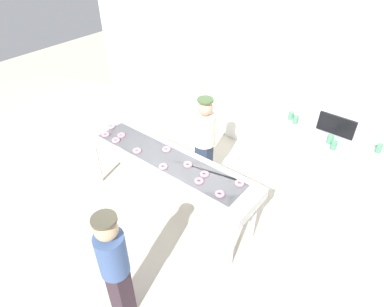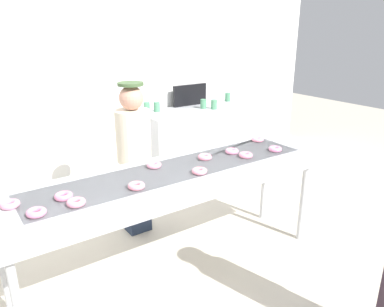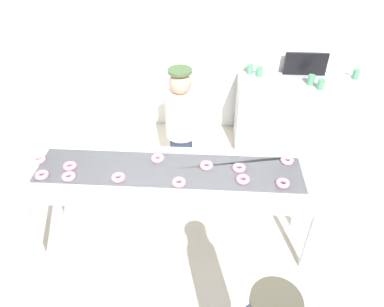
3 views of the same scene
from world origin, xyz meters
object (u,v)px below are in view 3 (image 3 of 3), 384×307
object	(u,v)px
fryer_conveyor	(169,177)
paper_cup_1	(311,80)
menu_display	(306,64)
strawberry_donut_1	(206,165)
paper_cup_4	(356,74)
strawberry_donut_7	(179,182)
strawberry_donut_2	(69,176)
strawberry_donut_6	(158,158)
strawberry_donut_5	(239,168)
paper_cup_2	(259,72)
paper_cup_3	(250,69)
worker_baker	(181,126)
strawberry_donut_9	(118,177)
strawberry_donut_8	(243,179)
strawberry_donut_3	(42,175)
strawberry_donut_0	(39,159)
prep_counter	(300,115)
strawberry_donut_4	(283,183)
strawberry_donut_10	(287,160)
paper_cup_0	(321,84)
strawberry_donut_11	(70,166)

from	to	relation	value
fryer_conveyor	paper_cup_1	distance (m)	2.45
fryer_conveyor	menu_display	distance (m)	2.66
strawberry_donut_1	paper_cup_4	size ratio (longest dim) A/B	0.93
strawberry_donut_7	paper_cup_4	world-z (taller)	paper_cup_4
strawberry_donut_2	strawberry_donut_6	xyz separation A→B (m)	(0.74, 0.30, 0.00)
strawberry_donut_5	paper_cup_2	xyz separation A→B (m)	(0.35, 1.99, 0.02)
paper_cup_1	paper_cup_4	world-z (taller)	same
strawberry_donut_1	paper_cup_3	size ratio (longest dim) A/B	0.93
worker_baker	strawberry_donut_9	bearing A→B (deg)	61.34
strawberry_donut_8	menu_display	distance (m)	2.42
paper_cup_1	strawberry_donut_8	bearing A→B (deg)	-116.57
strawberry_donut_3	paper_cup_2	distance (m)	3.03
strawberry_donut_0	strawberry_donut_6	xyz separation A→B (m)	(1.10, 0.09, 0.00)
fryer_conveyor	paper_cup_3	size ratio (longest dim) A/B	21.76
strawberry_donut_0	paper_cup_1	world-z (taller)	paper_cup_1
strawberry_donut_9	paper_cup_2	xyz separation A→B (m)	(1.41, 2.19, 0.02)
worker_baker	prep_counter	xyz separation A→B (m)	(1.56, 1.01, -0.42)
strawberry_donut_2	strawberry_donut_9	bearing A→B (deg)	1.75
paper_cup_2	strawberry_donut_8	bearing A→B (deg)	-98.64
strawberry_donut_9	worker_baker	xyz separation A→B (m)	(0.47, 0.99, -0.10)
paper_cup_4	strawberry_donut_2	bearing A→B (deg)	-144.77
fryer_conveyor	strawberry_donut_9	world-z (taller)	strawberry_donut_9
strawberry_donut_4	strawberry_donut_6	bearing A→B (deg)	166.24
fryer_conveyor	strawberry_donut_1	xyz separation A→B (m)	(0.34, 0.06, 0.10)
strawberry_donut_10	paper_cup_0	distance (m)	1.66
strawberry_donut_9	paper_cup_4	xyz separation A→B (m)	(2.68, 2.19, 0.02)
strawberry_donut_2	strawberry_donut_1	bearing A→B (deg)	10.60
strawberry_donut_4	strawberry_donut_5	xyz separation A→B (m)	(-0.37, 0.18, 0.00)
strawberry_donut_9	paper_cup_4	size ratio (longest dim) A/B	0.93
strawberry_donut_11	paper_cup_3	size ratio (longest dim) A/B	0.93
strawberry_donut_0	strawberry_donut_6	size ratio (longest dim) A/B	1.00
strawberry_donut_9	strawberry_donut_10	xyz separation A→B (m)	(1.51, 0.33, 0.00)
strawberry_donut_3	paper_cup_1	xyz separation A→B (m)	(2.74, 1.99, 0.02)
strawberry_donut_7	paper_cup_1	xyz separation A→B (m)	(1.52, 2.01, 0.02)
prep_counter	paper_cup_0	xyz separation A→B (m)	(0.13, -0.14, 0.54)
paper_cup_0	paper_cup_1	world-z (taller)	same
strawberry_donut_3	strawberry_donut_5	bearing A→B (deg)	6.63
strawberry_donut_2	paper_cup_4	size ratio (longest dim) A/B	0.93
worker_baker	paper_cup_2	world-z (taller)	worker_baker
strawberry_donut_2	menu_display	world-z (taller)	menu_display
prep_counter	strawberry_donut_6	bearing A→B (deg)	-135.12
paper_cup_3	menu_display	distance (m)	0.73
strawberry_donut_8	strawberry_donut_10	bearing A→B (deg)	34.20
strawberry_donut_1	strawberry_donut_8	distance (m)	0.36
paper_cup_0	paper_cup_4	distance (m)	0.63
strawberry_donut_7	strawberry_donut_11	xyz separation A→B (m)	(-1.01, 0.15, 0.00)
strawberry_donut_1	strawberry_donut_6	world-z (taller)	same
strawberry_donut_8	paper_cup_2	size ratio (longest dim) A/B	0.93
strawberry_donut_6	paper_cup_3	xyz separation A→B (m)	(0.99, 1.97, 0.02)
strawberry_donut_11	paper_cup_1	distance (m)	3.14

